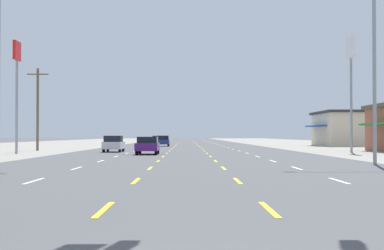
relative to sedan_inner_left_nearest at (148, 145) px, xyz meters
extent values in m
plane|color=#4C4C4F|center=(3.25, 24.06, -0.76)|extent=(572.00, 572.00, 0.00)
cube|color=gray|center=(28.00, 24.06, -0.75)|extent=(28.00, 440.00, 0.01)
cube|color=white|center=(-2.00, -27.44, -0.75)|extent=(0.14, 2.60, 0.01)
cube|color=white|center=(-2.00, -19.94, -0.75)|extent=(0.14, 2.60, 0.01)
cube|color=white|center=(-2.00, -12.44, -0.75)|extent=(0.14, 2.60, 0.01)
cube|color=white|center=(-2.00, -4.94, -0.75)|extent=(0.14, 2.60, 0.01)
cube|color=white|center=(-2.00, 2.56, -0.75)|extent=(0.14, 2.60, 0.01)
cube|color=white|center=(-2.00, 10.06, -0.75)|extent=(0.14, 2.60, 0.01)
cube|color=white|center=(-2.00, 17.56, -0.75)|extent=(0.14, 2.60, 0.01)
cube|color=white|center=(-2.00, 25.06, -0.75)|extent=(0.14, 2.60, 0.01)
cube|color=white|center=(-2.00, 32.56, -0.75)|extent=(0.14, 2.60, 0.01)
cube|color=white|center=(-2.00, 40.06, -0.75)|extent=(0.14, 2.60, 0.01)
cube|color=white|center=(-2.00, 47.56, -0.75)|extent=(0.14, 2.60, 0.01)
cube|color=white|center=(-2.00, 55.06, -0.75)|extent=(0.14, 2.60, 0.01)
cube|color=white|center=(-2.00, 62.56, -0.75)|extent=(0.14, 2.60, 0.01)
cube|color=white|center=(-2.00, 70.06, -0.75)|extent=(0.14, 2.60, 0.01)
cube|color=white|center=(-2.00, 77.56, -0.75)|extent=(0.14, 2.60, 0.01)
cube|color=white|center=(-2.00, 85.06, -0.75)|extent=(0.14, 2.60, 0.01)
cube|color=white|center=(-2.00, 92.56, -0.75)|extent=(0.14, 2.60, 0.01)
cube|color=white|center=(-2.00, 100.06, -0.75)|extent=(0.14, 2.60, 0.01)
cube|color=white|center=(-2.00, 107.56, -0.75)|extent=(0.14, 2.60, 0.01)
cube|color=white|center=(-2.00, 115.06, -0.75)|extent=(0.14, 2.60, 0.01)
cube|color=white|center=(-2.00, 122.56, -0.75)|extent=(0.14, 2.60, 0.01)
cube|color=white|center=(-2.00, 130.06, -0.75)|extent=(0.14, 2.60, 0.01)
cube|color=white|center=(-2.00, 137.56, -0.75)|extent=(0.14, 2.60, 0.01)
cube|color=white|center=(-2.00, 145.06, -0.75)|extent=(0.14, 2.60, 0.01)
cube|color=white|center=(-2.00, 152.56, -0.75)|extent=(0.14, 2.60, 0.01)
cube|color=white|center=(-2.00, 160.06, -0.75)|extent=(0.14, 2.60, 0.01)
cube|color=white|center=(-2.00, 167.56, -0.75)|extent=(0.14, 2.60, 0.01)
cube|color=white|center=(-2.00, 175.06, -0.75)|extent=(0.14, 2.60, 0.01)
cube|color=yellow|center=(1.50, -34.94, -0.75)|extent=(0.14, 2.60, 0.01)
cube|color=yellow|center=(1.50, -27.44, -0.75)|extent=(0.14, 2.60, 0.01)
cube|color=yellow|center=(1.50, -19.94, -0.75)|extent=(0.14, 2.60, 0.01)
cube|color=yellow|center=(1.50, -12.44, -0.75)|extent=(0.14, 2.60, 0.01)
cube|color=yellow|center=(1.50, -4.94, -0.75)|extent=(0.14, 2.60, 0.01)
cube|color=yellow|center=(1.50, 2.56, -0.75)|extent=(0.14, 2.60, 0.01)
cube|color=yellow|center=(1.50, 10.06, -0.75)|extent=(0.14, 2.60, 0.01)
cube|color=yellow|center=(1.50, 17.56, -0.75)|extent=(0.14, 2.60, 0.01)
cube|color=yellow|center=(1.50, 25.06, -0.75)|extent=(0.14, 2.60, 0.01)
cube|color=yellow|center=(1.50, 32.56, -0.75)|extent=(0.14, 2.60, 0.01)
cube|color=yellow|center=(1.50, 40.06, -0.75)|extent=(0.14, 2.60, 0.01)
cube|color=yellow|center=(1.50, 47.56, -0.75)|extent=(0.14, 2.60, 0.01)
cube|color=yellow|center=(1.50, 55.06, -0.75)|extent=(0.14, 2.60, 0.01)
cube|color=yellow|center=(1.50, 62.56, -0.75)|extent=(0.14, 2.60, 0.01)
cube|color=yellow|center=(1.50, 70.06, -0.75)|extent=(0.14, 2.60, 0.01)
cube|color=yellow|center=(1.50, 77.56, -0.75)|extent=(0.14, 2.60, 0.01)
cube|color=yellow|center=(1.50, 85.06, -0.75)|extent=(0.14, 2.60, 0.01)
cube|color=yellow|center=(1.50, 92.56, -0.75)|extent=(0.14, 2.60, 0.01)
cube|color=yellow|center=(1.50, 100.06, -0.75)|extent=(0.14, 2.60, 0.01)
cube|color=yellow|center=(1.50, 107.56, -0.75)|extent=(0.14, 2.60, 0.01)
cube|color=yellow|center=(1.50, 115.06, -0.75)|extent=(0.14, 2.60, 0.01)
cube|color=yellow|center=(1.50, 122.56, -0.75)|extent=(0.14, 2.60, 0.01)
cube|color=yellow|center=(1.50, 130.06, -0.75)|extent=(0.14, 2.60, 0.01)
cube|color=yellow|center=(1.50, 137.56, -0.75)|extent=(0.14, 2.60, 0.01)
cube|color=yellow|center=(1.50, 145.06, -0.75)|extent=(0.14, 2.60, 0.01)
cube|color=yellow|center=(1.50, 152.56, -0.75)|extent=(0.14, 2.60, 0.01)
cube|color=yellow|center=(1.50, 160.06, -0.75)|extent=(0.14, 2.60, 0.01)
cube|color=yellow|center=(1.50, 167.56, -0.75)|extent=(0.14, 2.60, 0.01)
cube|color=yellow|center=(1.50, 175.06, -0.75)|extent=(0.14, 2.60, 0.01)
cube|color=yellow|center=(5.00, -34.94, -0.75)|extent=(0.14, 2.60, 0.01)
cube|color=yellow|center=(5.00, -27.44, -0.75)|extent=(0.14, 2.60, 0.01)
cube|color=yellow|center=(5.00, -19.94, -0.75)|extent=(0.14, 2.60, 0.01)
cube|color=yellow|center=(5.00, -12.44, -0.75)|extent=(0.14, 2.60, 0.01)
cube|color=yellow|center=(5.00, -4.94, -0.75)|extent=(0.14, 2.60, 0.01)
cube|color=yellow|center=(5.00, 2.56, -0.75)|extent=(0.14, 2.60, 0.01)
cube|color=yellow|center=(5.00, 10.06, -0.75)|extent=(0.14, 2.60, 0.01)
cube|color=yellow|center=(5.00, 17.56, -0.75)|extent=(0.14, 2.60, 0.01)
cube|color=yellow|center=(5.00, 25.06, -0.75)|extent=(0.14, 2.60, 0.01)
cube|color=yellow|center=(5.00, 32.56, -0.75)|extent=(0.14, 2.60, 0.01)
cube|color=yellow|center=(5.00, 40.06, -0.75)|extent=(0.14, 2.60, 0.01)
cube|color=yellow|center=(5.00, 47.56, -0.75)|extent=(0.14, 2.60, 0.01)
cube|color=yellow|center=(5.00, 55.06, -0.75)|extent=(0.14, 2.60, 0.01)
cube|color=yellow|center=(5.00, 62.56, -0.75)|extent=(0.14, 2.60, 0.01)
cube|color=yellow|center=(5.00, 70.06, -0.75)|extent=(0.14, 2.60, 0.01)
cube|color=yellow|center=(5.00, 77.56, -0.75)|extent=(0.14, 2.60, 0.01)
cube|color=yellow|center=(5.00, 85.06, -0.75)|extent=(0.14, 2.60, 0.01)
cube|color=yellow|center=(5.00, 92.56, -0.75)|extent=(0.14, 2.60, 0.01)
cube|color=yellow|center=(5.00, 100.06, -0.75)|extent=(0.14, 2.60, 0.01)
cube|color=yellow|center=(5.00, 107.56, -0.75)|extent=(0.14, 2.60, 0.01)
cube|color=yellow|center=(5.00, 115.06, -0.75)|extent=(0.14, 2.60, 0.01)
cube|color=yellow|center=(5.00, 122.56, -0.75)|extent=(0.14, 2.60, 0.01)
cube|color=yellow|center=(5.00, 130.06, -0.75)|extent=(0.14, 2.60, 0.01)
cube|color=yellow|center=(5.00, 137.56, -0.75)|extent=(0.14, 2.60, 0.01)
cube|color=yellow|center=(5.00, 145.06, -0.75)|extent=(0.14, 2.60, 0.01)
cube|color=yellow|center=(5.00, 152.56, -0.75)|extent=(0.14, 2.60, 0.01)
cube|color=yellow|center=(5.00, 160.06, -0.75)|extent=(0.14, 2.60, 0.01)
cube|color=yellow|center=(5.00, 167.56, -0.75)|extent=(0.14, 2.60, 0.01)
cube|color=yellow|center=(5.00, 175.06, -0.75)|extent=(0.14, 2.60, 0.01)
cube|color=white|center=(8.50, -27.44, -0.75)|extent=(0.14, 2.60, 0.01)
cube|color=white|center=(8.50, -19.94, -0.75)|extent=(0.14, 2.60, 0.01)
cube|color=white|center=(8.50, -12.44, -0.75)|extent=(0.14, 2.60, 0.01)
cube|color=white|center=(8.50, -4.94, -0.75)|extent=(0.14, 2.60, 0.01)
cube|color=white|center=(8.50, 2.56, -0.75)|extent=(0.14, 2.60, 0.01)
cube|color=white|center=(8.50, 10.06, -0.75)|extent=(0.14, 2.60, 0.01)
cube|color=white|center=(8.50, 17.56, -0.75)|extent=(0.14, 2.60, 0.01)
cube|color=white|center=(8.50, 25.06, -0.75)|extent=(0.14, 2.60, 0.01)
cube|color=white|center=(8.50, 32.56, -0.75)|extent=(0.14, 2.60, 0.01)
cube|color=white|center=(8.50, 40.06, -0.75)|extent=(0.14, 2.60, 0.01)
cube|color=white|center=(8.50, 47.56, -0.75)|extent=(0.14, 2.60, 0.01)
cube|color=white|center=(8.50, 55.06, -0.75)|extent=(0.14, 2.60, 0.01)
cube|color=white|center=(8.50, 62.56, -0.75)|extent=(0.14, 2.60, 0.01)
cube|color=white|center=(8.50, 70.06, -0.75)|extent=(0.14, 2.60, 0.01)
cube|color=white|center=(8.50, 77.56, -0.75)|extent=(0.14, 2.60, 0.01)
cube|color=white|center=(8.50, 85.06, -0.75)|extent=(0.14, 2.60, 0.01)
cube|color=white|center=(8.50, 92.56, -0.75)|extent=(0.14, 2.60, 0.01)
cube|color=white|center=(8.50, 100.06, -0.75)|extent=(0.14, 2.60, 0.01)
cube|color=white|center=(8.50, 107.56, -0.75)|extent=(0.14, 2.60, 0.01)
cube|color=white|center=(8.50, 115.06, -0.75)|extent=(0.14, 2.60, 0.01)
cube|color=white|center=(8.50, 122.56, -0.75)|extent=(0.14, 2.60, 0.01)
cube|color=white|center=(8.50, 130.06, -0.75)|extent=(0.14, 2.60, 0.01)
cube|color=white|center=(8.50, 137.56, -0.75)|extent=(0.14, 2.60, 0.01)
cube|color=white|center=(8.50, 145.06, -0.75)|extent=(0.14, 2.60, 0.01)
cube|color=white|center=(8.50, 152.56, -0.75)|extent=(0.14, 2.60, 0.01)
cube|color=white|center=(8.50, 160.06, -0.75)|extent=(0.14, 2.60, 0.01)
cube|color=white|center=(8.50, 167.56, -0.75)|extent=(0.14, 2.60, 0.01)
cube|color=white|center=(8.50, 175.06, -0.75)|extent=(0.14, 2.60, 0.01)
cube|color=#4C196B|center=(0.00, 0.02, -0.13)|extent=(1.80, 4.50, 0.62)
cube|color=black|center=(0.00, -0.08, 0.44)|extent=(1.62, 2.10, 0.52)
cylinder|color=black|center=(-0.77, 1.57, -0.44)|extent=(0.22, 0.64, 0.64)
cylinder|color=black|center=(0.77, 1.57, -0.44)|extent=(0.22, 0.64, 0.64)
cylinder|color=black|center=(-0.77, -1.53, -0.44)|extent=(0.22, 0.64, 0.64)
cylinder|color=black|center=(0.77, -1.53, -0.44)|extent=(0.22, 0.64, 0.64)
cube|color=silver|center=(-3.67, 6.65, -0.13)|extent=(1.72, 3.90, 0.66)
cube|color=black|center=(-3.67, 6.40, 0.49)|extent=(1.58, 1.90, 0.58)
cylinder|color=black|center=(-4.41, 8.05, -0.46)|extent=(0.20, 0.60, 0.60)
cylinder|color=black|center=(-2.93, 8.05, -0.46)|extent=(0.20, 0.60, 0.60)
cylinder|color=black|center=(-4.41, 5.25, -0.46)|extent=(0.20, 0.60, 0.60)
cylinder|color=black|center=(-2.93, 5.25, -0.46)|extent=(0.20, 0.60, 0.60)
cube|color=navy|center=(-0.14, 33.96, -0.13)|extent=(1.72, 3.90, 0.66)
cube|color=black|center=(-0.14, 33.71, 0.49)|extent=(1.58, 1.90, 0.58)
cylinder|color=black|center=(-0.88, 35.36, -0.46)|extent=(0.20, 0.60, 0.60)
cylinder|color=black|center=(0.60, 35.36, -0.46)|extent=(0.20, 0.60, 0.60)
cylinder|color=black|center=(-0.88, 32.56, -0.46)|extent=(0.20, 0.60, 0.60)
cylinder|color=black|center=(0.60, 32.56, -0.46)|extent=(0.20, 0.60, 0.60)
cube|color=maroon|center=(-3.96, 85.73, -0.13)|extent=(1.80, 4.50, 0.62)
cube|color=black|center=(-3.96, 85.63, 0.44)|extent=(1.62, 2.10, 0.52)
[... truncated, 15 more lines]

